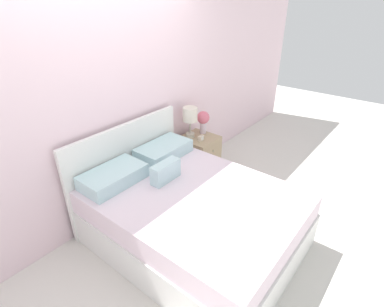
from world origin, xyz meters
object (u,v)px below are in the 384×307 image
at_px(bed, 189,214).
at_px(table_lamp, 190,117).
at_px(flower_vase, 203,120).
at_px(alarm_clock, 201,138).
at_px(nightstand, 199,157).

height_order(bed, table_lamp, bed).
relative_size(flower_vase, alarm_clock, 3.69).
bearing_deg(nightstand, bed, -147.28).
bearing_deg(table_lamp, flower_vase, -15.28).
distance_m(flower_vase, alarm_clock, 0.29).
relative_size(nightstand, flower_vase, 1.92).
bearing_deg(alarm_clock, flower_vase, 30.49).
bearing_deg(alarm_clock, table_lamp, 89.75).
height_order(table_lamp, flower_vase, table_lamp).
height_order(bed, flower_vase, bed).
relative_size(bed, flower_vase, 6.37).
distance_m(bed, nightstand, 1.22).
bearing_deg(flower_vase, table_lamp, 164.72).
xyz_separation_m(bed, table_lamp, (0.97, 0.76, 0.54)).
distance_m(nightstand, alarm_clock, 0.34).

